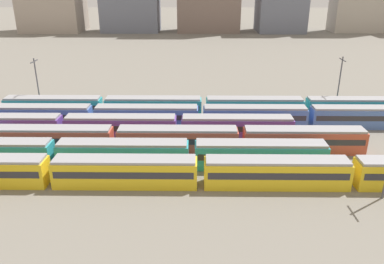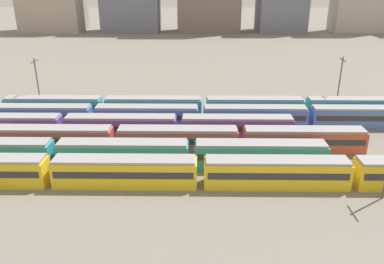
% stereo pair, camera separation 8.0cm
% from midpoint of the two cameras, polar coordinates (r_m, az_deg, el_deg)
% --- Properties ---
extents(ground_plane, '(600.00, 600.00, 0.00)m').
position_cam_midpoint_polar(ground_plane, '(65.34, -20.60, -1.55)').
color(ground_plane, slate).
extents(train_track_0, '(112.50, 3.06, 3.75)m').
position_cam_midpoint_polar(train_track_0, '(52.07, 22.71, -5.61)').
color(train_track_0, yellow).
rests_on(train_track_0, ground_plane).
extents(train_track_1, '(55.80, 3.06, 3.75)m').
position_cam_midpoint_polar(train_track_1, '(53.93, -10.13, -3.18)').
color(train_track_1, teal).
rests_on(train_track_1, ground_plane).
extents(train_track_2, '(55.80, 3.06, 3.75)m').
position_cam_midpoint_polar(train_track_2, '(57.79, -2.10, -1.08)').
color(train_track_2, '#BC4C38').
rests_on(train_track_2, ground_plane).
extents(train_track_3, '(55.80, 3.06, 3.75)m').
position_cam_midpoint_polar(train_track_3, '(63.75, -10.43, 0.81)').
color(train_track_3, '#6B429E').
rests_on(train_track_3, ground_plane).
extents(train_track_4, '(93.60, 3.06, 3.75)m').
position_cam_midpoint_polar(train_track_4, '(68.17, 9.32, 2.30)').
color(train_track_4, '#4C70BC').
rests_on(train_track_4, ground_plane).
extents(train_track_5, '(93.60, 3.06, 3.75)m').
position_cam_midpoint_polar(train_track_5, '(73.13, 9.24, 3.66)').
color(train_track_5, teal).
rests_on(train_track_5, ground_plane).
extents(catenary_pole_1, '(0.24, 3.20, 10.46)m').
position_cam_midpoint_polar(catenary_pole_1, '(79.96, -21.91, 6.83)').
color(catenary_pole_1, '#4C4C51').
rests_on(catenary_pole_1, ground_plane).
extents(catenary_pole_3, '(0.24, 3.20, 10.86)m').
position_cam_midpoint_polar(catenary_pole_3, '(78.85, 21.06, 6.91)').
color(catenary_pole_3, '#4C4C51').
rests_on(catenary_pole_3, ground_plane).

